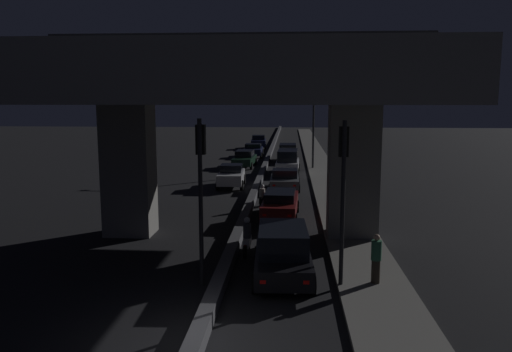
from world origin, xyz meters
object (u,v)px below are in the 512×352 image
at_px(street_lamp, 309,117).
at_px(car_grey_third, 285,179).
at_px(car_black_fifth, 288,152).
at_px(car_dark_green_second_oncoming, 244,159).
at_px(traffic_light_right_of_median, 343,175).
at_px(motorcycle_black_filtering_mid, 262,198).
at_px(car_white_fourth, 288,161).
at_px(car_dark_red_second, 280,204).
at_px(car_white_lead_oncoming, 231,176).
at_px(car_dark_blue_fourth_oncoming, 258,142).
at_px(car_dark_blue_third_oncoming, 253,150).
at_px(motorcycle_white_filtering_near, 247,238).
at_px(pedestrian_on_sidewalk, 376,259).
at_px(car_black_lead, 283,252).
at_px(traffic_light_left_of_median, 201,173).

distance_m(street_lamp, car_grey_third, 11.04).
distance_m(car_black_fifth, car_dark_green_second_oncoming, 5.89).
distance_m(traffic_light_right_of_median, motorcycle_black_filtering_mid, 12.43).
distance_m(street_lamp, car_white_fourth, 4.83).
distance_m(traffic_light_right_of_median, car_dark_red_second, 9.93).
distance_m(traffic_light_right_of_median, car_white_lead_oncoming, 19.61).
bearing_deg(car_white_fourth, car_dark_blue_fourth_oncoming, 11.86).
relative_size(car_dark_green_second_oncoming, car_dark_blue_third_oncoming, 1.10).
bearing_deg(car_dark_blue_fourth_oncoming, car_dark_blue_third_oncoming, -2.10).
height_order(car_white_lead_oncoming, car_dark_blue_third_oncoming, car_white_lead_oncoming).
relative_size(car_grey_third, motorcycle_white_filtering_near, 2.25).
distance_m(motorcycle_white_filtering_near, pedestrian_on_sidewalk, 5.53).
height_order(car_white_fourth, motorcycle_black_filtering_mid, car_white_fourth).
xyz_separation_m(car_black_lead, motorcycle_white_filtering_near, (-1.44, 2.53, -0.27)).
xyz_separation_m(car_dark_red_second, pedestrian_on_sidewalk, (3.28, -9.17, 0.17)).
distance_m(street_lamp, car_black_lead, 27.47).
relative_size(car_black_lead, motorcycle_white_filtering_near, 2.57).
relative_size(traffic_light_left_of_median, car_grey_third, 1.34).
relative_size(car_black_lead, pedestrian_on_sidewalk, 2.84).
height_order(street_lamp, car_white_lead_oncoming, street_lamp).
xyz_separation_m(traffic_light_left_of_median, car_black_fifth, (2.61, 33.47, -2.81)).
height_order(car_black_lead, car_dark_blue_fourth_oncoming, car_black_lead).
distance_m(car_grey_third, motorcycle_white_filtering_near, 14.54).
distance_m(car_grey_third, pedestrian_on_sidewalk, 18.00).
distance_m(street_lamp, car_black_fifth, 6.88).
bearing_deg(car_dark_blue_fourth_oncoming, car_black_fifth, 13.39).
distance_m(street_lamp, car_dark_green_second_oncoming, 6.96).
bearing_deg(car_grey_third, car_white_fourth, -0.98).
xyz_separation_m(car_dark_blue_fourth_oncoming, pedestrian_on_sidewalk, (6.80, -46.73, 0.12)).
relative_size(car_black_lead, car_grey_third, 1.14).
bearing_deg(car_white_lead_oncoming, car_dark_red_second, 19.59).
bearing_deg(traffic_light_left_of_median, car_black_fifth, 85.54).
height_order(street_lamp, car_black_lead, street_lamp).
bearing_deg(car_dark_green_second_oncoming, car_dark_blue_fourth_oncoming, -177.59).
bearing_deg(motorcycle_white_filtering_near, car_dark_blue_third_oncoming, 6.42).
bearing_deg(car_white_lead_oncoming, motorcycle_white_filtering_near, 7.37).
height_order(car_dark_red_second, car_dark_blue_third_oncoming, car_dark_red_second).
xyz_separation_m(traffic_light_left_of_median, car_grey_third, (2.50, 17.81, -3.00)).
relative_size(car_dark_red_second, car_white_lead_oncoming, 1.23).
bearing_deg(pedestrian_on_sidewalk, car_white_lead_oncoming, 110.49).
relative_size(street_lamp, pedestrian_on_sidewalk, 4.73).
bearing_deg(car_black_fifth, car_grey_third, 179.60).
height_order(car_dark_blue_fourth_oncoming, pedestrian_on_sidewalk, pedestrian_on_sidewalk).
height_order(traffic_light_right_of_median, car_grey_third, traffic_light_right_of_median).
distance_m(traffic_light_left_of_median, car_black_lead, 3.93).
relative_size(car_dark_red_second, car_white_fourth, 1.06).
bearing_deg(car_black_lead, motorcycle_white_filtering_near, 27.35).
relative_size(motorcycle_white_filtering_near, pedestrian_on_sidewalk, 1.11).
bearing_deg(car_grey_third, car_dark_red_second, 179.35).
distance_m(car_dark_red_second, pedestrian_on_sidewalk, 9.74).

